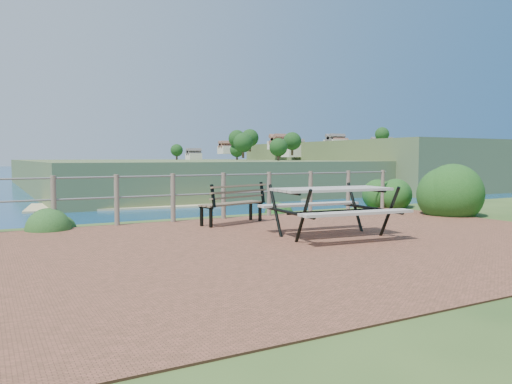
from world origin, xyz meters
TOP-DOWN VIEW (x-y plane):
  - ground at (0.00, 0.00)m, footprint 10.00×7.00m
  - safety_railing at (0.00, 3.35)m, footprint 9.40×0.10m
  - distant_bay at (173.07, 202.61)m, footprint 290.00×232.36m
  - picnic_table at (0.55, 0.25)m, footprint 2.01×1.68m
  - park_bench at (-0.20, 2.52)m, footprint 1.50×0.78m
  - shrub_right_front at (5.29, 1.71)m, footprint 1.42×1.42m
  - shrub_right_edge at (5.10, 3.64)m, footprint 1.02×1.02m
  - shrub_lip_west at (-3.30, 3.63)m, footprint 0.84×0.84m
  - shrub_lip_east at (1.77, 3.83)m, footprint 0.71×0.71m

SIDE VIEW (x-z plane):
  - distant_bay at x=173.07m, z-range -13.52..10.48m
  - ground at x=0.00m, z-range -0.06..0.06m
  - shrub_right_front at x=5.29m, z-range -1.01..1.01m
  - shrub_right_edge at x=5.10m, z-range -0.73..0.73m
  - shrub_lip_west at x=-3.30m, z-range -0.31..0.31m
  - shrub_lip_east at x=1.77m, z-range -0.21..0.21m
  - picnic_table at x=0.55m, z-range 0.11..0.93m
  - park_bench at x=-0.20m, z-range 0.13..0.96m
  - safety_railing at x=0.00m, z-range 0.07..1.07m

